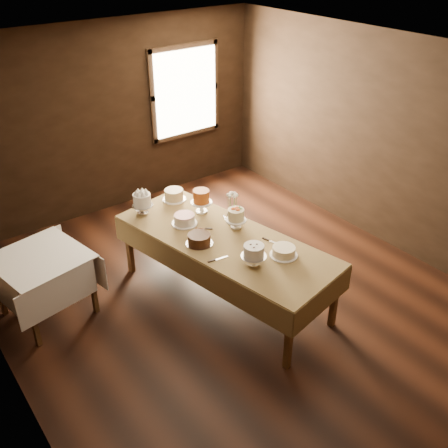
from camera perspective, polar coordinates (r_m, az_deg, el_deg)
The scene contains 22 objects.
floor at distance 6.22m, azimuth 1.12°, elevation -8.32°, with size 5.00×6.00×0.01m, color black.
ceiling at distance 4.96m, azimuth 1.45°, elevation 17.73°, with size 5.00×6.00×0.01m, color beige.
wall_back at distance 7.84m, azimuth -12.60°, elevation 11.24°, with size 5.00×0.02×2.80m, color black.
wall_right at distance 7.13m, azimuth 17.50°, elevation 8.61°, with size 0.02×6.00×2.80m, color black.
window at distance 8.32m, azimuth -4.28°, elevation 14.43°, with size 1.10×0.05×1.30m, color #FFEABF.
display_table at distance 5.82m, azimuth 0.05°, elevation -2.12°, with size 1.52×2.81×0.82m.
side_table at distance 5.95m, azimuth -19.74°, elevation -4.19°, with size 1.08×1.08×0.78m.
cake_meringue at distance 6.30m, azimuth -9.07°, elevation 2.18°, with size 0.30×0.30×0.27m.
cake_speckled at distance 6.59m, azimuth -5.59°, elevation 3.23°, with size 0.30×0.30×0.14m.
cake_lattice at distance 6.05m, azimuth -4.43°, elevation 0.46°, with size 0.33×0.33×0.11m.
cake_caramel at distance 6.26m, azimuth -2.54°, elevation 2.43°, with size 0.27×0.27×0.30m.
cake_chocolate at distance 5.66m, azimuth -2.78°, elevation -1.73°, with size 0.33×0.33×0.12m.
cake_flowers at distance 5.93m, azimuth 1.33°, elevation 0.52°, with size 0.26×0.26×0.25m.
cake_swirl at distance 5.30m, azimuth 3.32°, elevation -3.56°, with size 0.30×0.30×0.25m.
cake_cream at distance 5.50m, azimuth 6.66°, elevation -3.07°, with size 0.35×0.35×0.11m.
cake_server_a at distance 5.62m, azimuth 3.00°, elevation -2.67°, with size 0.24×0.03×0.01m, color silver.
cake_server_b at distance 5.72m, azimuth 5.67°, elevation -2.10°, with size 0.24×0.03×0.01m, color silver.
cake_server_c at distance 5.97m, azimuth -2.85°, elevation -0.46°, with size 0.24×0.03×0.01m, color silver.
cake_server_d at distance 6.17m, azimuth 0.17°, elevation 0.65°, with size 0.24×0.03×0.01m, color silver.
cake_server_e at distance 5.45m, azimuth -0.26°, elevation -3.79°, with size 0.24×0.03×0.01m, color silver.
flower_vase at distance 6.14m, azimuth 0.92°, elevation 1.18°, with size 0.13×0.13×0.14m, color #2D2823.
flower_bouquet at distance 6.05m, azimuth 0.93°, elevation 2.72°, with size 0.14×0.14×0.20m, color white, non-canonical shape.
Camera 1 is at (-2.99, -3.80, 3.91)m, focal length 41.08 mm.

